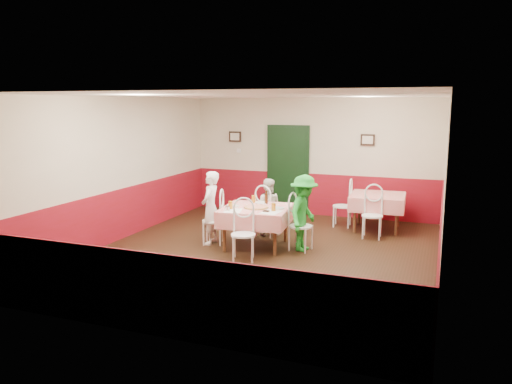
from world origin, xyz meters
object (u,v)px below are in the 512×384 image
(diner_far, at_px, (267,207))
(beer_bottle, at_px, (266,198))
(chair_right, at_px, (301,226))
(glass_b, at_px, (274,207))
(chair_left, at_px, (213,221))
(chair_near, at_px, (243,235))
(diner_right, at_px, (304,213))
(glass_c, at_px, (254,199))
(glass_a, at_px, (230,205))
(chair_far, at_px, (267,214))
(diner_left, at_px, (211,208))
(pizza, at_px, (256,207))
(second_table, at_px, (377,212))
(main_table, at_px, (256,227))
(wallet, at_px, (266,211))
(chair_second_a, at_px, (342,206))
(chair_second_b, at_px, (372,216))

(diner_far, bearing_deg, beer_bottle, 93.65)
(chair_right, bearing_deg, glass_b, 129.54)
(chair_left, height_order, chair_near, same)
(diner_far, bearing_deg, diner_right, 127.56)
(chair_near, height_order, glass_c, glass_c)
(diner_far, bearing_deg, glass_a, 62.93)
(chair_left, height_order, chair_far, same)
(chair_near, relative_size, glass_b, 6.23)
(beer_bottle, xyz_separation_m, diner_left, (-0.96, -0.48, -0.18))
(pizza, height_order, diner_left, diner_left)
(pizza, bearing_deg, glass_b, -18.61)
(chair_right, xyz_separation_m, diner_left, (-1.74, -0.18, 0.25))
(second_table, relative_size, diner_far, 0.95)
(chair_far, height_order, chair_near, same)
(beer_bottle, bearing_deg, main_table, -98.94)
(chair_right, relative_size, beer_bottle, 3.81)
(diner_left, bearing_deg, pizza, 86.73)
(chair_near, distance_m, glass_b, 0.83)
(glass_a, distance_m, diner_left, 0.57)
(glass_b, xyz_separation_m, diner_far, (-0.50, 1.08, -0.25))
(glass_b, height_order, wallet, glass_b)
(glass_b, bearing_deg, chair_second_a, 71.51)
(chair_left, bearing_deg, diner_far, 127.66)
(beer_bottle, height_order, diner_right, diner_right)
(wallet, bearing_deg, chair_second_b, 40.47)
(glass_b, bearing_deg, chair_left, 175.38)
(second_table, distance_m, chair_second_a, 0.75)
(chair_second_a, xyz_separation_m, wallet, (-0.89, -2.47, 0.32))
(chair_far, relative_size, diner_left, 0.64)
(beer_bottle, bearing_deg, chair_second_a, 57.48)
(glass_a, bearing_deg, diner_left, 157.43)
(glass_c, distance_m, diner_far, 0.56)
(glass_b, bearing_deg, main_table, 155.27)
(pizza, xyz_separation_m, wallet, (0.28, -0.24, -0.00))
(chair_right, xyz_separation_m, diner_far, (-0.94, 0.81, 0.14))
(second_table, bearing_deg, pizza, -130.73)
(chair_left, bearing_deg, chair_second_a, 123.05)
(glass_b, distance_m, beer_bottle, 0.68)
(glass_a, xyz_separation_m, diner_left, (-0.51, 0.21, -0.13))
(chair_left, xyz_separation_m, chair_second_a, (2.04, 2.26, 0.00))
(chair_near, relative_size, wallet, 8.18)
(chair_near, distance_m, pizza, 0.85)
(second_table, bearing_deg, glass_c, -140.58)
(chair_far, bearing_deg, glass_b, 122.90)
(diner_left, height_order, diner_far, diner_left)
(pizza, distance_m, diner_left, 0.92)
(pizza, bearing_deg, second_table, 49.27)
(chair_second_a, distance_m, glass_a, 2.97)
(main_table, height_order, chair_right, chair_right)
(main_table, bearing_deg, glass_c, 116.81)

